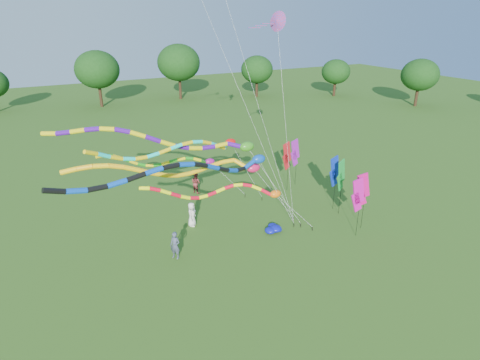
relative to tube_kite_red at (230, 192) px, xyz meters
name	(u,v)px	position (x,y,z in m)	size (l,w,h in m)	color
ground	(297,260)	(2.78, -3.79, -3.78)	(160.00, 160.00, 0.00)	#285817
tree_ring	(344,183)	(4.50, -5.44, 1.79)	(119.98, 118.27, 9.63)	#382314
tube_kite_red	(230,192)	(0.00, 0.00, 0.00)	(11.41, 1.90, 5.59)	black
tube_kite_orange	(193,169)	(-2.09, 0.82, 1.72)	(14.94, 1.20, 7.45)	black
tube_kite_purple	(176,141)	(-2.68, 2.00, 3.25)	(15.34, 5.01, 8.85)	black
tube_kite_blue	(200,169)	(-3.09, -2.88, 3.11)	(15.31, 4.48, 8.50)	black
tube_kite_cyan	(188,148)	(-2.01, 1.79, 2.78)	(13.45, 5.09, 8.46)	black
tube_kite_green	(173,161)	(-1.62, 6.32, 0.38)	(11.21, 1.49, 5.91)	black
delta_kite_high_c	(277,21)	(5.30, 3.36, 10.10)	(3.04, 4.00, 14.64)	black
banner_pole_magenta_a	(358,195)	(8.01, -3.13, -0.64)	(1.16, 0.13, 4.40)	black
banner_pole_magenta_b	(363,190)	(9.06, -2.47, -0.71)	(1.15, 0.31, 4.32)	black
banner_pole_green	(341,175)	(9.14, -0.12, -0.50)	(1.10, 0.52, 4.54)	black
banner_pole_red	(287,156)	(8.10, 5.51, -0.54)	(1.12, 0.46, 4.49)	black
banner_pole_blue_b	(334,172)	(9.27, 0.78, -0.53)	(1.15, 0.32, 4.51)	black
banner_pole_violet	(295,153)	(9.48, 6.29, -0.70)	(1.15, 0.35, 4.33)	black
blue_nylon_heap	(273,227)	(3.53, 0.19, -3.56)	(1.25, 1.02, 0.48)	#0C14A6
person_a	(192,214)	(-1.38, 3.49, -2.87)	(0.89, 0.58, 1.82)	silver
person_b	(175,245)	(-3.85, 0.01, -2.86)	(0.67, 0.44, 1.83)	#404659
person_c	(196,183)	(1.09, 8.84, -2.88)	(0.87, 0.68, 1.80)	maroon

